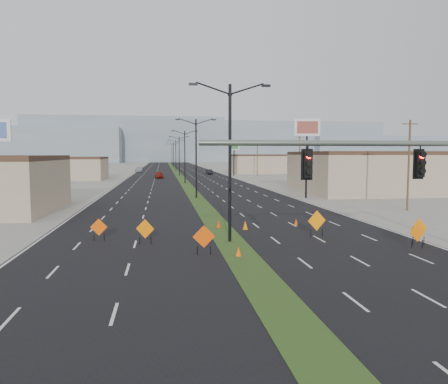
{
  "coord_description": "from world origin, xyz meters",
  "views": [
    {
      "loc": [
        -4.24,
        -15.38,
        5.66
      ],
      "look_at": [
        -0.32,
        12.39,
        3.2
      ],
      "focal_mm": 35.0,
      "sensor_mm": 36.0,
      "label": 1
    }
  ],
  "objects": [
    {
      "name": "streetlight_0",
      "position": [
        0.0,
        12.0,
        5.42
      ],
      "size": [
        5.15,
        0.24,
        10.02
      ],
      "color": "black",
      "rests_on": "ground"
    },
    {
      "name": "car_left",
      "position": [
        -5.09,
        86.72,
        0.78
      ],
      "size": [
        2.14,
        4.71,
        1.57
      ],
      "primitive_type": "imported",
      "rotation": [
        0.0,
        0.0,
        0.06
      ],
      "color": "maroon",
      "rests_on": "ground"
    },
    {
      "name": "ground",
      "position": [
        0.0,
        0.0,
        0.0
      ],
      "size": [
        600.0,
        600.0,
        0.0
      ],
      "primitive_type": "plane",
      "color": "gray",
      "rests_on": "ground"
    },
    {
      "name": "streetlight_6",
      "position": [
        0.0,
        180.0,
        5.42
      ],
      "size": [
        5.15,
        0.24,
        10.02
      ],
      "color": "black",
      "rests_on": "ground"
    },
    {
      "name": "car_mid",
      "position": [
        8.56,
        104.24,
        0.68
      ],
      "size": [
        1.77,
        4.22,
        1.36
      ],
      "primitive_type": "imported",
      "rotation": [
        0.0,
        0.0,
        0.08
      ],
      "color": "black",
      "rests_on": "ground"
    },
    {
      "name": "construction_sign_4",
      "position": [
        10.88,
        8.59,
        0.92
      ],
      "size": [
        1.16,
        0.28,
        1.57
      ],
      "rotation": [
        0.0,
        0.0,
        0.21
      ],
      "color": "#DD6104",
      "rests_on": "ground"
    },
    {
      "name": "utility_pole_2",
      "position": [
        20.0,
        95.0,
        4.67
      ],
      "size": [
        1.6,
        0.2,
        9.0
      ],
      "color": "#4C3823",
      "rests_on": "ground"
    },
    {
      "name": "cone_0",
      "position": [
        -0.16,
        7.91,
        0.28
      ],
      "size": [
        0.37,
        0.37,
        0.57
      ],
      "primitive_type": "cone",
      "rotation": [
        0.0,
        0.0,
        0.11
      ],
      "color": "#FF5405",
      "rests_on": "ground"
    },
    {
      "name": "construction_sign_2",
      "position": [
        -2.0,
        8.55,
        1.0
      ],
      "size": [
        1.27,
        0.11,
        1.69
      ],
      "rotation": [
        0.0,
        0.0,
        0.05
      ],
      "color": "#D74404",
      "rests_on": "ground"
    },
    {
      "name": "mesa_east",
      "position": [
        180.0,
        290.0,
        9.0
      ],
      "size": [
        160.0,
        50.0,
        18.0
      ],
      "primitive_type": "cube",
      "color": "gray",
      "rests_on": "ground"
    },
    {
      "name": "utility_pole_1",
      "position": [
        20.0,
        60.0,
        4.67
      ],
      "size": [
        1.6,
        0.2,
        9.0
      ],
      "color": "#4C3823",
      "rests_on": "ground"
    },
    {
      "name": "utility_pole_3",
      "position": [
        20.0,
        130.0,
        4.67
      ],
      "size": [
        1.6,
        0.2,
        9.0
      ],
      "color": "#4C3823",
      "rests_on": "ground"
    },
    {
      "name": "pole_sign_east_far",
      "position": [
        14.15,
        96.53,
        6.88
      ],
      "size": [
        2.78,
        0.95,
        8.51
      ],
      "rotation": [
        0.0,
        0.0,
        -0.22
      ],
      "color": "black",
      "rests_on": "ground"
    },
    {
      "name": "utility_pole_0",
      "position": [
        20.0,
        25.0,
        4.67
      ],
      "size": [
        1.6,
        0.2,
        9.0
      ],
      "color": "#4C3823",
      "rests_on": "ground"
    },
    {
      "name": "cone_1",
      "position": [
        1.84,
        16.33,
        0.33
      ],
      "size": [
        0.48,
        0.48,
        0.66
      ],
      "primitive_type": "cone",
      "rotation": [
        0.0,
        0.0,
        -0.22
      ],
      "color": "orange",
      "rests_on": "ground"
    },
    {
      "name": "cone_3",
      "position": [
        -0.05,
        17.3,
        0.31
      ],
      "size": [
        0.4,
        0.4,
        0.63
      ],
      "primitive_type": "cone",
      "rotation": [
        0.0,
        0.0,
        -0.08
      ],
      "color": "red",
      "rests_on": "ground"
    },
    {
      "name": "cone_2",
      "position": [
        6.18,
        17.64,
        0.27
      ],
      "size": [
        0.39,
        0.39,
        0.54
      ],
      "primitive_type": "cone",
      "rotation": [
        0.0,
        0.0,
        -0.24
      ],
      "color": "#DF4604",
      "rests_on": "ground"
    },
    {
      "name": "pole_sign_east_near",
      "position": [
        14.0,
        38.4,
        8.28
      ],
      "size": [
        3.31,
        0.88,
        10.1
      ],
      "rotation": [
        0.0,
        0.0,
        -0.16
      ],
      "color": "black",
      "rests_on": "ground"
    },
    {
      "name": "streetlight_5",
      "position": [
        0.0,
        152.0,
        5.42
      ],
      "size": [
        5.15,
        0.24,
        10.02
      ],
      "color": "black",
      "rests_on": "ground"
    },
    {
      "name": "building_se_far",
      "position": [
        38.0,
        110.0,
        2.5
      ],
      "size": [
        44.0,
        16.0,
        5.0
      ],
      "primitive_type": "cube",
      "color": "tan",
      "rests_on": "ground"
    },
    {
      "name": "mesa_center",
      "position": [
        40.0,
        300.0,
        14.0
      ],
      "size": [
        220.0,
        50.0,
        28.0
      ],
      "primitive_type": "cube",
      "color": "gray",
      "rests_on": "ground"
    },
    {
      "name": "streetlight_1",
      "position": [
        0.0,
        40.0,
        5.42
      ],
      "size": [
        5.15,
        0.24,
        10.02
      ],
      "color": "black",
      "rests_on": "ground"
    },
    {
      "name": "mesa_backdrop",
      "position": [
        -30.0,
        320.0,
        16.0
      ],
      "size": [
        140.0,
        50.0,
        32.0
      ],
      "primitive_type": "cube",
      "color": "gray",
      "rests_on": "ground"
    },
    {
      "name": "car_far",
      "position": [
        -11.5,
        122.46,
        0.8
      ],
      "size": [
        2.26,
        5.54,
        1.61
      ],
      "primitive_type": "imported",
      "rotation": [
        0.0,
        0.0,
        0.0
      ],
      "color": "#ACB1B6",
      "rests_on": "ground"
    },
    {
      "name": "road_surface",
      "position": [
        0.0,
        100.0,
        0.0
      ],
      "size": [
        25.0,
        400.0,
        0.02
      ],
      "primitive_type": "cube",
      "color": "black",
      "rests_on": "ground"
    },
    {
      "name": "building_se_near",
      "position": [
        34.0,
        45.0,
        2.75
      ],
      "size": [
        36.0,
        18.0,
        5.5
      ],
      "primitive_type": "cube",
      "color": "tan",
      "rests_on": "ground"
    },
    {
      "name": "construction_sign_3",
      "position": [
        6.08,
        12.7,
        1.09
      ],
      "size": [
        1.35,
        0.36,
        1.83
      ],
      "rotation": [
        0.0,
        0.0,
        0.24
      ],
      "color": "orange",
      "rests_on": "ground"
    },
    {
      "name": "construction_sign_5",
      "position": [
        11.5,
        9.44,
        0.99
      ],
      "size": [
        1.24,
        0.32,
        1.69
      ],
      "rotation": [
        0.0,
        0.0,
        0.23
      ],
      "color": "orange",
      "rests_on": "ground"
    },
    {
      "name": "median_strip",
      "position": [
        0.0,
        100.0,
        0.0
      ],
      "size": [
        2.0,
        400.0,
        0.04
      ],
      "primitive_type": "cube",
      "color": "#2B4D1B",
      "rests_on": "ground"
    },
    {
      "name": "building_sw_far",
      "position": [
        -32.0,
        85.0,
        2.25
      ],
      "size": [
        30.0,
        14.0,
        4.5
      ],
      "primitive_type": "cube",
      "color": "tan",
      "rests_on": "ground"
    },
    {
      "name": "streetlight_3",
      "position": [
        0.0,
        96.0,
        5.42
      ],
      "size": [
        5.15,
        0.24,
        10.02
      ],
      "color": "black",
      "rests_on": "ground"
    },
    {
      "name": "streetlight_2",
      "position": [
        0.0,
        68.0,
        5.42
      ],
      "size": [
        5.15,
        0.24,
        10.02
      ],
      "color": "black",
      "rests_on": "ground"
    },
    {
      "name": "construction_sign_1",
      "position": [
        -8.38,
        13.44,
        0.86
      ],
      "size": [
        1.11,
        0.17,
        1.48
      ],
      "rotation": [
        0.0,
        0.0,
        -0.12
      ],
      "color": "#DC4A04",
      "rests_on": "ground"
    },
    {
      "name": "streetlight_4",
      "position": [
        0.0,
        124.0,
        5.42
      ],
      "size": [
        5.15,
        0.24,
        10.02
      ],
      "color": "black",
      "rests_on": "ground"
    },
    {
      "name": "construction_sign_0",
      "position": [
        -5.36,
        11.88,
        0.95
      ],
      "size": [
        1.14,
        0.48,
        1.61
      ],
      "rotation": [
        0.0,
        0.0,
        -0.37
      ],
      "color": "orange",
      "rests_on": "ground"
    }
  ]
}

